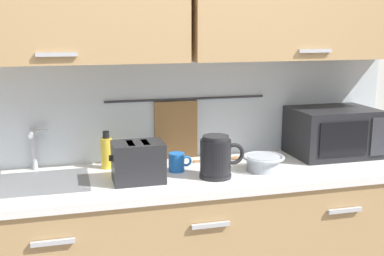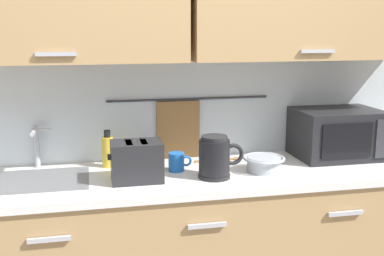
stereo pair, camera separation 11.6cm
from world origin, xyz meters
TOP-DOWN VIEW (x-y plane):
  - counter_unit at (-0.01, 0.30)m, footprint 2.53×0.64m
  - back_wall_assembly at (-0.00, 0.53)m, footprint 3.70×0.41m
  - sink_faucet at (-0.77, 0.53)m, footprint 0.09×0.17m
  - microwave at (0.85, 0.41)m, footprint 0.46×0.35m
  - electric_kettle at (0.09, 0.18)m, footprint 0.23×0.16m
  - dish_soap_bottle at (-0.41, 0.48)m, footprint 0.06×0.06m
  - mug_near_sink at (-0.22, 0.51)m, footprint 0.12×0.08m
  - mixing_bowl at (0.35, 0.23)m, footprint 0.21×0.21m
  - toaster at (-0.29, 0.22)m, footprint 0.26×0.17m
  - mug_by_kettle at (-0.08, 0.33)m, footprint 0.12×0.08m
  - wooden_spoon at (0.22, 0.46)m, footprint 0.28×0.04m

SIDE VIEW (x-z plane):
  - counter_unit at x=-0.01m, z-range 0.01..0.91m
  - wooden_spoon at x=0.22m, z-range 0.90..0.91m
  - mixing_bowl at x=0.35m, z-range 0.91..0.98m
  - mug_near_sink at x=-0.22m, z-range 0.90..1.00m
  - mug_by_kettle at x=-0.08m, z-range 0.90..1.00m
  - dish_soap_bottle at x=-0.41m, z-range 0.89..1.08m
  - toaster at x=-0.29m, z-range 0.90..1.09m
  - electric_kettle at x=0.09m, z-range 0.90..1.11m
  - microwave at x=0.85m, z-range 0.90..1.17m
  - sink_faucet at x=-0.77m, z-range 0.93..1.15m
  - back_wall_assembly at x=0.00m, z-range 0.27..2.77m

